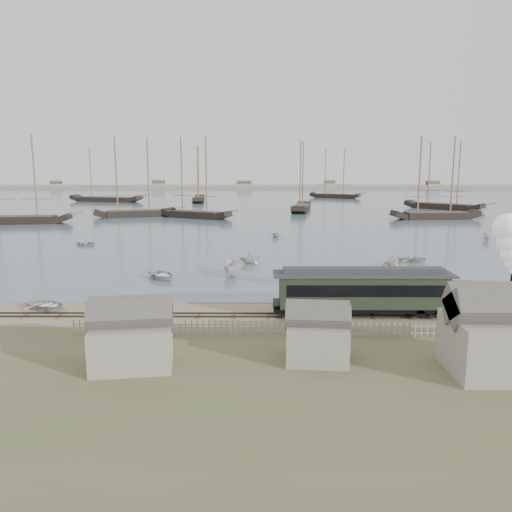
{
  "coord_description": "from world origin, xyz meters",
  "views": [
    {
      "loc": [
        -1.93,
        -43.46,
        12.7
      ],
      "look_at": [
        -2.12,
        7.82,
        3.5
      ],
      "focal_mm": 35.0,
      "sensor_mm": 36.0,
      "label": 1
    }
  ],
  "objects": [
    {
      "name": "schooner_2",
      "position": [
        -17.42,
        80.72,
        10.06
      ],
      "size": [
        18.94,
        12.85,
        20.0
      ],
      "primitive_type": null,
      "rotation": [
        0.0,
        0.0,
        -0.49
      ],
      "color": "black",
      "rests_on": "harbor_water"
    },
    {
      "name": "rowboat_7",
      "position": [
        1.31,
        46.01,
        0.77
      ],
      "size": [
        3.53,
        3.44,
        1.42
      ],
      "primitive_type": "imported",
      "rotation": [
        0.0,
        0.0,
        0.6
      ],
      "color": "beige",
      "rests_on": "harbor_water"
    },
    {
      "name": "rowboat_0",
      "position": [
        -12.97,
        12.25,
        0.52
      ],
      "size": [
        5.44,
        5.23,
        0.92
      ],
      "primitive_type": "imported",
      "rotation": [
        0.0,
        0.0,
        0.67
      ],
      "color": "beige",
      "rests_on": "harbor_water"
    },
    {
      "name": "rowboat_3",
      "position": [
        18.99,
        22.85,
        0.44
      ],
      "size": [
        3.5,
        4.26,
        0.77
      ],
      "primitive_type": "imported",
      "rotation": [
        0.0,
        0.0,
        1.32
      ],
      "color": "beige",
      "rests_on": "harbor_water"
    },
    {
      "name": "far_spit",
      "position": [
        0.0,
        250.0,
        0.0
      ],
      "size": [
        500.0,
        20.0,
        1.8
      ],
      "primitive_type": "cube",
      "color": "tan",
      "rests_on": "ground"
    },
    {
      "name": "rail_track",
      "position": [
        0.0,
        -2.0,
        0.04
      ],
      "size": [
        120.0,
        1.8,
        0.16
      ],
      "color": "#34231C",
      "rests_on": "ground"
    },
    {
      "name": "schooner_6",
      "position": [
        -57.59,
        139.67,
        10.06
      ],
      "size": [
        28.03,
        12.94,
        20.0
      ],
      "primitive_type": null,
      "rotation": [
        0.0,
        0.0,
        -0.25
      ],
      "color": "black",
      "rests_on": "harbor_water"
    },
    {
      "name": "rowboat_2",
      "position": [
        -5.19,
        14.42,
        0.84
      ],
      "size": [
        4.12,
        1.71,
        1.57
      ],
      "primitive_type": "imported",
      "rotation": [
        0.0,
        0.0,
        3.09
      ],
      "color": "beige",
      "rests_on": "harbor_water"
    },
    {
      "name": "passenger_coach",
      "position": [
        7.02,
        -2.0,
        2.33
      ],
      "size": [
        15.25,
        2.94,
        3.7
      ],
      "color": "black",
      "rests_on": "ground"
    },
    {
      "name": "shed_mid",
      "position": [
        2.0,
        -12.0,
        0.0
      ],
      "size": [
        4.0,
        3.5,
        3.6
      ],
      "primitive_type": null,
      "color": "gray",
      "rests_on": "ground"
    },
    {
      "name": "beached_dinghy",
      "position": [
        -20.96,
        -0.14,
        0.42
      ],
      "size": [
        4.29,
        4.89,
        0.84
      ],
      "primitive_type": "imported",
      "rotation": [
        0.0,
        0.0,
        1.16
      ],
      "color": "beige",
      "rests_on": "ground"
    },
    {
      "name": "schooner_3",
      "position": [
        10.59,
        100.44,
        10.06
      ],
      "size": [
        8.18,
        20.69,
        20.0
      ],
      "primitive_type": null,
      "rotation": [
        0.0,
        0.0,
        1.39
      ],
      "color": "black",
      "rests_on": "harbor_water"
    },
    {
      "name": "ground",
      "position": [
        0.0,
        0.0,
        0.0
      ],
      "size": [
        600.0,
        600.0,
        0.0
      ],
      "primitive_type": "plane",
      "color": "#9B916E",
      "rests_on": "ground"
    },
    {
      "name": "schooner_4",
      "position": [
        41.5,
        78.35,
        10.06
      ],
      "size": [
        21.97,
        7.14,
        20.0
      ],
      "primitive_type": null,
      "rotation": [
        0.0,
        0.0,
        0.1
      ],
      "color": "black",
      "rests_on": "harbor_water"
    },
    {
      "name": "harbor_water",
      "position": [
        0.0,
        170.0,
        0.03
      ],
      "size": [
        600.0,
        336.0,
        0.06
      ],
      "primitive_type": "cube",
      "color": "#4C5E6C",
      "rests_on": "ground"
    },
    {
      "name": "schooner_0",
      "position": [
        -55.51,
        68.31,
        10.06
      ],
      "size": [
        22.26,
        7.58,
        20.0
      ],
      "primitive_type": null,
      "rotation": [
        0.0,
        0.0,
        0.12
      ],
      "color": "black",
      "rests_on": "harbor_water"
    },
    {
      "name": "schooner_7",
      "position": [
        -23.55,
        138.98,
        10.06
      ],
      "size": [
        5.67,
        19.16,
        20.0
      ],
      "primitive_type": null,
      "rotation": [
        0.0,
        0.0,
        1.64
      ],
      "color": "black",
      "rests_on": "harbor_water"
    },
    {
      "name": "schooner_1",
      "position": [
        -33.21,
        83.59,
        10.06
      ],
      "size": [
        20.9,
        10.9,
        20.0
      ],
      "primitive_type": null,
      "rotation": [
        0.0,
        0.0,
        0.32
      ],
      "color": "black",
      "rests_on": "harbor_water"
    },
    {
      "name": "schooner_8",
      "position": [
        29.37,
        160.59,
        10.06
      ],
      "size": [
        20.39,
        13.84,
        20.0
      ],
      "primitive_type": null,
      "rotation": [
        0.0,
        0.0,
        -0.49
      ],
      "color": "black",
      "rests_on": "harbor_water"
    },
    {
      "name": "picket_fence_east",
      "position": [
        12.5,
        -7.5,
        0.0
      ],
      "size": [
        15.0,
        0.1,
        1.2
      ],
      "primitive_type": null,
      "color": "gray",
      "rests_on": "ground"
    },
    {
      "name": "rowboat_6",
      "position": [
        -30.36,
        37.07,
        0.41
      ],
      "size": [
        3.4,
        4.01,
        0.71
      ],
      "primitive_type": "imported",
      "rotation": [
        0.0,
        0.0,
        4.38
      ],
      "color": "beige",
      "rests_on": "harbor_water"
    },
    {
      "name": "locomotive",
      "position": [
        19.11,
        -2.0,
        3.95
      ],
      "size": [
        6.83,
        2.55,
        8.52
      ],
      "color": "black",
      "rests_on": "ground"
    },
    {
      "name": "shed_left",
      "position": [
        -10.0,
        -13.0,
        0.0
      ],
      "size": [
        5.0,
        4.0,
        4.1
      ],
      "primitive_type": null,
      "color": "gray",
      "rests_on": "ground"
    },
    {
      "name": "picket_fence_west",
      "position": [
        -6.5,
        -7.0,
        0.0
      ],
      "size": [
        19.0,
        0.1,
        1.2
      ],
      "primitive_type": null,
      "color": "gray",
      "rests_on": "ground"
    },
    {
      "name": "rowboat_5",
      "position": [
        37.61,
        42.21,
        0.72
      ],
      "size": [
        3.58,
        1.89,
        1.31
      ],
      "primitive_type": "imported",
      "rotation": [
        0.0,
        0.0,
        2.95
      ],
      "color": "beige",
      "rests_on": "harbor_water"
    },
    {
      "name": "rowboat_1",
      "position": [
        -2.93,
        21.55,
        0.91
      ],
      "size": [
        4.03,
        4.19,
        1.7
      ],
      "primitive_type": "imported",
      "rotation": [
        0.0,
        0.0,
        2.1
      ],
      "color": "beige",
      "rests_on": "harbor_water"
    },
    {
      "name": "rowboat_4",
      "position": [
        15.32,
        19.79,
        0.74
      ],
      "size": [
        3.4,
        3.43,
        1.37
      ],
      "primitive_type": "imported",
      "rotation": [
        0.0,
        0.0,
        5.44
      ],
      "color": "beige",
      "rests_on": "harbor_water"
    },
    {
      "name": "schooner_5",
      "position": [
        53.95,
        107.28,
        10.06
      ],
      "size": [
        20.73,
        19.92,
        20.0
      ],
      "primitive_type": null,
      "rotation": [
        0.0,
        0.0,
        -0.75
      ],
      "color": "black",
      "rests_on": "harbor_water"
    },
    {
      "name": "shed_right",
      "position": [
        13.0,
        -14.0,
        0.0
      ],
      "size": [
        6.0,
        5.0,
        5.1
      ],
      "primitive_type": null,
      "color": "gray",
      "rests_on": "ground"
    }
  ]
}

